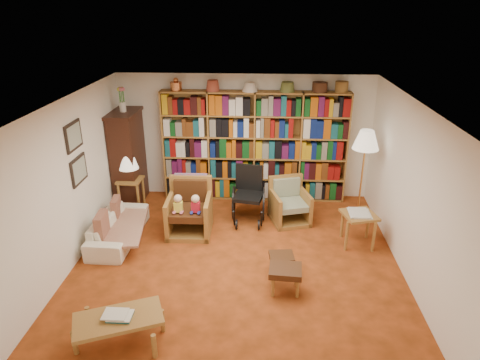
# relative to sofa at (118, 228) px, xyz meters

# --- Properties ---
(floor) EXTENTS (5.00, 5.00, 0.00)m
(floor) POSITION_rel_sofa_xyz_m (2.05, -0.51, -0.23)
(floor) COLOR #B4491B
(floor) RESTS_ON ground
(ceiling) EXTENTS (5.00, 5.00, 0.00)m
(ceiling) POSITION_rel_sofa_xyz_m (2.05, -0.51, 2.27)
(ceiling) COLOR silver
(ceiling) RESTS_ON wall_back
(wall_back) EXTENTS (5.00, 0.00, 5.00)m
(wall_back) POSITION_rel_sofa_xyz_m (2.05, 1.99, 1.02)
(wall_back) COLOR white
(wall_back) RESTS_ON floor
(wall_front) EXTENTS (5.00, 0.00, 5.00)m
(wall_front) POSITION_rel_sofa_xyz_m (2.05, -3.01, 1.02)
(wall_front) COLOR white
(wall_front) RESTS_ON floor
(wall_left) EXTENTS (0.00, 5.00, 5.00)m
(wall_left) POSITION_rel_sofa_xyz_m (-0.45, -0.51, 1.02)
(wall_left) COLOR white
(wall_left) RESTS_ON floor
(wall_right) EXTENTS (0.00, 5.00, 5.00)m
(wall_right) POSITION_rel_sofa_xyz_m (4.55, -0.51, 1.02)
(wall_right) COLOR white
(wall_right) RESTS_ON floor
(bookshelf) EXTENTS (3.60, 0.30, 2.42)m
(bookshelf) POSITION_rel_sofa_xyz_m (2.25, 1.82, 0.94)
(bookshelf) COLOR #A27232
(bookshelf) RESTS_ON floor
(curio_cabinet) EXTENTS (0.50, 0.95, 2.40)m
(curio_cabinet) POSITION_rel_sofa_xyz_m (-0.20, 1.49, 0.73)
(curio_cabinet) COLOR #39170F
(curio_cabinet) RESTS_ON floor
(framed_pictures) EXTENTS (0.03, 0.52, 0.97)m
(framed_pictures) POSITION_rel_sofa_xyz_m (-0.43, -0.21, 1.40)
(framed_pictures) COLOR black
(framed_pictures) RESTS_ON wall_left
(sofa) EXTENTS (1.58, 0.66, 0.46)m
(sofa) POSITION_rel_sofa_xyz_m (0.00, 0.00, 0.00)
(sofa) COLOR #EFE4CA
(sofa) RESTS_ON floor
(sofa_throw) EXTENTS (0.96, 1.53, 0.04)m
(sofa_throw) POSITION_rel_sofa_xyz_m (0.05, 0.00, 0.07)
(sofa_throw) COLOR beige
(sofa_throw) RESTS_ON sofa
(cushion_left) EXTENTS (0.15, 0.37, 0.36)m
(cushion_left) POSITION_rel_sofa_xyz_m (-0.13, 0.35, 0.22)
(cushion_left) COLOR maroon
(cushion_left) RESTS_ON sofa
(cushion_right) EXTENTS (0.16, 0.42, 0.41)m
(cushion_right) POSITION_rel_sofa_xyz_m (-0.13, -0.35, 0.22)
(cushion_right) COLOR maroon
(cushion_right) RESTS_ON sofa
(side_table_lamp) EXTENTS (0.46, 0.46, 0.64)m
(side_table_lamp) POSITION_rel_sofa_xyz_m (-0.10, 1.15, 0.25)
(side_table_lamp) COLOR #A27232
(side_table_lamp) RESTS_ON floor
(table_lamp) EXTENTS (0.37, 0.37, 0.51)m
(table_lamp) POSITION_rel_sofa_xyz_m (-0.10, 1.15, 0.75)
(table_lamp) COLOR gold
(table_lamp) RESTS_ON side_table_lamp
(armchair_leather) EXTENTS (0.77, 0.82, 0.96)m
(armchair_leather) POSITION_rel_sofa_xyz_m (1.16, 0.42, 0.16)
(armchair_leather) COLOR #A27232
(armchair_leather) RESTS_ON floor
(armchair_sage) EXTENTS (0.83, 0.84, 0.81)m
(armchair_sage) POSITION_rel_sofa_xyz_m (2.94, 0.90, 0.08)
(armchair_sage) COLOR #A27232
(armchair_sage) RESTS_ON floor
(wheelchair) EXTENTS (0.59, 0.82, 1.02)m
(wheelchair) POSITION_rel_sofa_xyz_m (2.18, 0.89, 0.24)
(wheelchair) COLOR black
(wheelchair) RESTS_ON floor
(floor_lamp) EXTENTS (0.46, 0.46, 1.73)m
(floor_lamp) POSITION_rel_sofa_xyz_m (4.19, 0.93, 1.27)
(floor_lamp) COLOR gold
(floor_lamp) RESTS_ON floor
(side_table_papers) EXTENTS (0.62, 0.62, 0.59)m
(side_table_papers) POSITION_rel_sofa_xyz_m (4.02, 0.09, 0.24)
(side_table_papers) COLOR #A27232
(side_table_papers) RESTS_ON floor
(footstool_a) EXTENTS (0.39, 0.34, 0.30)m
(footstool_a) POSITION_rel_sofa_xyz_m (2.73, -0.80, 0.02)
(footstool_a) COLOR #432012
(footstool_a) RESTS_ON floor
(footstool_b) EXTENTS (0.47, 0.41, 0.38)m
(footstool_b) POSITION_rel_sofa_xyz_m (2.77, -1.25, 0.08)
(footstool_b) COLOR #432012
(footstool_b) RESTS_ON floor
(coffee_table) EXTENTS (1.13, 0.85, 0.42)m
(coffee_table) POSITION_rel_sofa_xyz_m (0.77, -2.34, 0.10)
(coffee_table) COLOR #A27232
(coffee_table) RESTS_ON floor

